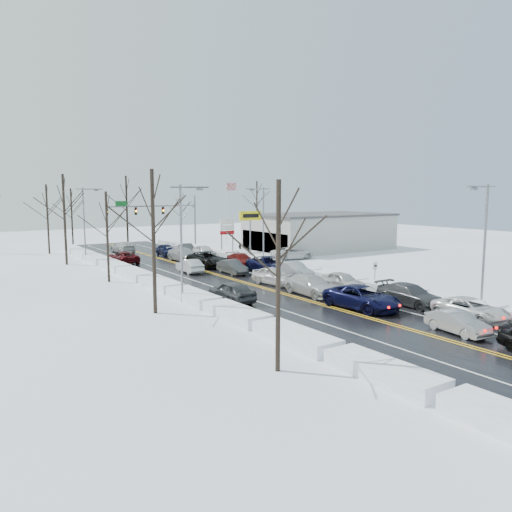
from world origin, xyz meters
TOP-DOWN VIEW (x-y plane):
  - ground at (0.00, 0.00)m, footprint 160.00×160.00m
  - road_surface at (0.00, 2.00)m, footprint 14.00×84.00m
  - snow_bank_left at (-7.60, 2.00)m, footprint 1.92×72.00m
  - snow_bank_right at (7.60, 2.00)m, footprint 1.92×72.00m
  - traffic_signal_mast at (3.45, 27.99)m, footprint 13.28×0.39m
  - tires_plus_sign at (10.50, 15.99)m, footprint 3.20×0.34m
  - used_vehicles_sign at (10.50, 22.00)m, footprint 2.20×0.22m
  - speed_limit_sign at (8.20, -8.00)m, footprint 0.55×0.09m
  - flagpole at (15.17, 30.00)m, footprint 1.87×1.20m
  - dealership_building at (23.98, 18.00)m, footprint 20.40×12.40m
  - streetlight_se at (8.30, -18.00)m, footprint 3.20×0.25m
  - streetlight_ne at (8.30, 10.00)m, footprint 3.20×0.25m
  - streetlight_sw at (-8.30, -4.00)m, footprint 3.20×0.25m
  - streetlight_nw at (-8.30, 24.00)m, footprint 3.20×0.25m
  - tree_left_a at (-11.00, -20.00)m, footprint 3.60×3.60m
  - tree_left_b at (-11.50, -6.00)m, footprint 4.00×4.00m
  - tree_left_c at (-10.50, 8.00)m, footprint 3.40×3.40m
  - tree_left_d at (-11.20, 22.00)m, footprint 4.20×4.20m
  - tree_left_e at (-10.80, 34.00)m, footprint 3.80×3.80m
  - tree_far_b at (-6.00, 41.00)m, footprint 3.60×3.60m
  - tree_far_c at (2.00, 39.00)m, footprint 4.40×4.40m
  - tree_far_d at (12.00, 40.50)m, footprint 3.40×3.40m
  - tree_far_e at (28.00, 41.00)m, footprint 4.20×4.20m
  - queued_car_1 at (1.69, -20.80)m, footprint 1.95×4.24m
  - queued_car_2 at (1.56, -13.05)m, footprint 3.09×6.15m
  - queued_car_3 at (1.67, -7.14)m, footprint 2.43×5.67m
  - queued_car_4 at (1.75, -1.80)m, footprint 2.58×5.03m
  - queued_car_5 at (1.64, 5.63)m, footprint 1.63×4.41m
  - queued_car_6 at (1.87, 11.41)m, footprint 2.98×6.21m
  - queued_car_7 at (1.57, 17.21)m, footprint 2.63×5.78m
  - queued_car_8 at (1.88, 23.27)m, footprint 2.14×4.72m
  - queued_car_10 at (5.34, -19.27)m, footprint 2.54×5.24m
  - queued_car_11 at (5.37, -14.21)m, footprint 2.26×5.52m
  - queued_car_12 at (5.36, -6.97)m, footprint 1.98×4.57m
  - queued_car_13 at (5.33, -0.07)m, footprint 2.08×4.98m
  - queued_car_14 at (5.19, 4.08)m, footprint 3.58×6.48m
  - queued_car_15 at (5.39, 9.92)m, footprint 2.30×5.03m
  - queued_car_16 at (5.20, 18.74)m, footprint 2.46×4.96m
  - queued_car_17 at (5.44, 24.43)m, footprint 1.81×4.14m
  - oncoming_car_0 at (-1.69, 8.83)m, footprint 1.71×4.38m
  - oncoming_car_1 at (-5.23, 19.48)m, footprint 2.55×5.26m
  - oncoming_car_2 at (-1.93, 29.56)m, footprint 2.25×5.46m
  - oncoming_car_3 at (-5.18, -5.78)m, footprint 2.15×4.88m
  - parked_car_0 at (13.83, 11.34)m, footprint 5.83×3.22m
  - parked_car_1 at (16.92, 16.77)m, footprint 2.06×4.84m
  - parked_car_2 at (14.83, 23.01)m, footprint 1.79×4.25m

SIDE VIEW (x-z plane):
  - ground at x=0.00m, z-range 0.00..0.00m
  - snow_bank_left at x=-7.60m, z-range -0.38..0.38m
  - snow_bank_right at x=7.60m, z-range -0.38..0.38m
  - queued_car_1 at x=1.69m, z-range -0.67..0.67m
  - queued_car_2 at x=1.56m, z-range -0.84..0.84m
  - queued_car_3 at x=1.67m, z-range -0.82..0.82m
  - queued_car_4 at x=1.75m, z-range -0.82..0.82m
  - queued_car_5 at x=1.64m, z-range -0.72..0.72m
  - queued_car_6 at x=1.87m, z-range -0.85..0.85m
  - queued_car_7 at x=1.57m, z-range -0.82..0.82m
  - queued_car_8 at x=1.88m, z-range -0.79..0.79m
  - queued_car_10 at x=5.34m, z-range -0.72..0.72m
  - queued_car_11 at x=5.37m, z-range -0.80..0.80m
  - queued_car_12 at x=5.36m, z-range -0.77..0.77m
  - queued_car_13 at x=5.33m, z-range -0.80..0.80m
  - queued_car_14 at x=5.19m, z-range -0.86..0.86m
  - queued_car_15 at x=5.39m, z-range -0.71..0.71m
  - queued_car_16 at x=5.20m, z-range -0.81..0.81m
  - queued_car_17 at x=5.44m, z-range -0.66..0.66m
  - oncoming_car_0 at x=-1.69m, z-range -0.71..0.71m
  - oncoming_car_1 at x=-5.23m, z-range -0.72..0.72m
  - oncoming_car_2 at x=-1.93m, z-range -0.79..0.79m
  - oncoming_car_3 at x=-5.18m, z-range -0.82..0.82m
  - parked_car_0 at x=13.83m, z-range -0.77..0.77m
  - parked_car_1 at x=16.92m, z-range -0.70..0.70m
  - parked_car_2 at x=14.83m, z-range -0.72..0.72m
  - road_surface at x=0.00m, z-range 0.00..0.01m
  - speed_limit_sign at x=8.20m, z-range 0.46..2.81m
  - dealership_building at x=23.98m, z-range 0.01..5.31m
  - used_vehicles_sign at x=10.50m, z-range 0.99..5.64m
  - tires_plus_sign at x=10.50m, z-range 1.99..7.99m
  - streetlight_se at x=8.30m, z-range 0.81..9.81m
  - streetlight_ne at x=8.30m, z-range 0.81..9.81m
  - streetlight_sw at x=-8.30m, z-range 0.81..9.81m
  - streetlight_nw at x=-8.30m, z-range 0.81..9.81m
  - traffic_signal_mast at x=3.45m, z-range 1.48..9.48m
  - flagpole at x=15.17m, z-range 0.93..10.93m
  - tree_left_c at x=-10.50m, z-range 1.69..10.19m
  - tree_far_d at x=12.00m, z-range 1.69..10.19m
  - tree_left_a at x=-11.00m, z-range 1.79..10.79m
  - tree_far_b at x=-6.00m, z-range 1.79..10.79m
  - tree_left_e at x=-10.80m, z-range 1.89..11.39m
  - tree_left_b at x=-11.50m, z-range 1.99..11.99m
  - tree_left_d at x=-11.20m, z-range 2.08..12.58m
  - tree_far_e at x=28.00m, z-range 2.08..12.58m
  - tree_far_c at x=2.00m, z-range 2.18..13.18m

